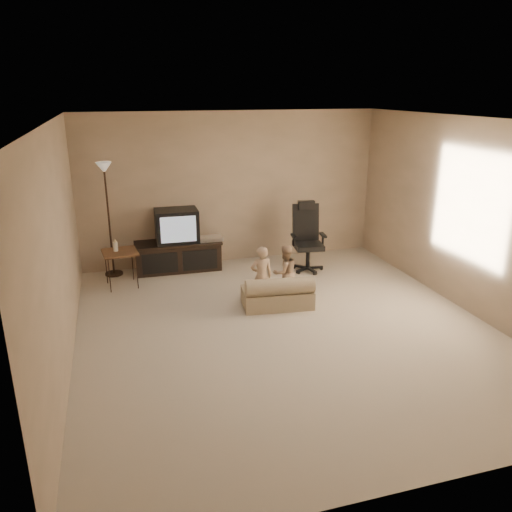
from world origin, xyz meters
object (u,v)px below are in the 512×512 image
Objects in this scene: tv_stand at (178,245)px; office_chair at (307,246)px; floor_lamp at (106,194)px; toddler_right at (285,272)px; child_sofa at (278,294)px; side_table at (119,252)px; toddler_left at (261,276)px.

office_chair reaches higher than tv_stand.
floor_lamp is at bearing 176.27° from office_chair.
office_chair is at bearing -11.58° from floor_lamp.
toddler_right is at bearing -117.95° from office_chair.
child_sofa is (2.12, -1.92, -1.12)m from floor_lamp.
tv_stand is 1.92× the size of side_table.
side_table is 2.47m from toddler_right.
side_table is (-0.93, -0.47, 0.11)m from tv_stand.
toddler_left is (1.92, -1.79, -0.88)m from floor_lamp.
toddler_right is (2.20, -1.12, -0.14)m from side_table.
side_table is at bearing -173.94° from office_chair.
tv_stand is 1.95m from toddler_left.
side_table reaches higher than child_sofa.
floor_lamp reaches higher than toddler_left.
tv_stand is 2.17m from child_sofa.
floor_lamp is 2.30× the size of toddler_right.
office_chair is (2.01, -0.57, -0.02)m from tv_stand.
toddler_left is 0.41m from toddler_right.
floor_lamp is at bearing -45.90° from toddler_right.
office_chair reaches higher than toddler_left.
office_chair is 0.63× the size of floor_lamp.
child_sofa is at bearing 147.09° from toddler_left.
floor_lamp is at bearing 101.73° from side_table.
toddler_left reaches higher than side_table.
toddler_left reaches higher than toddler_right.
child_sofa is at bearing -42.23° from floor_lamp.
floor_lamp is at bearing 178.19° from tv_stand.
toddler_right is (-0.74, -1.03, -0.01)m from office_chair.
floor_lamp is at bearing 144.27° from child_sofa.
office_chair reaches higher than side_table.
side_table is at bearing -151.46° from tv_stand.
office_chair is 1.13× the size of child_sofa.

